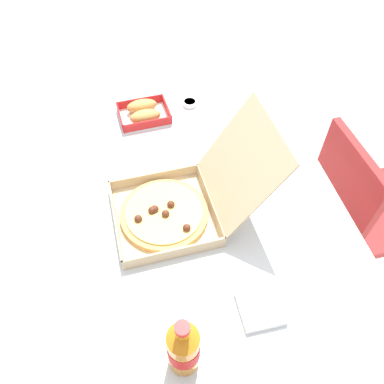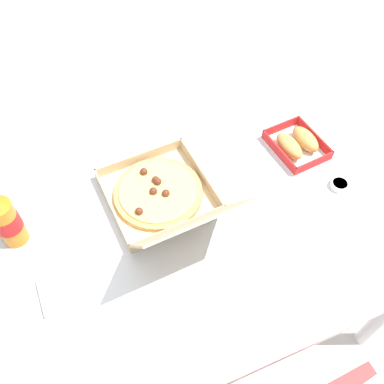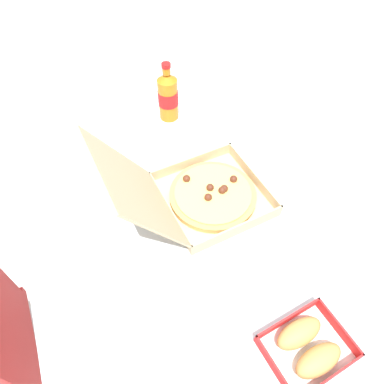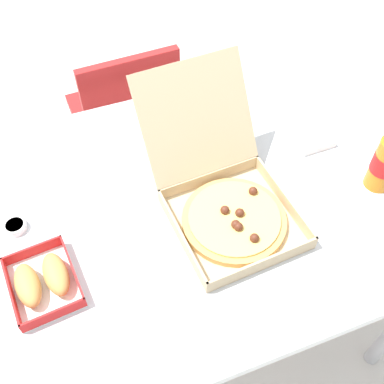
{
  "view_description": "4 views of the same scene",
  "coord_description": "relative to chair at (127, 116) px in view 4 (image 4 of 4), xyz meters",
  "views": [
    {
      "loc": [
        0.77,
        -0.16,
        1.7
      ],
      "look_at": [
        0.04,
        -0.01,
        0.8
      ],
      "focal_mm": 34.73,
      "sensor_mm": 36.0,
      "label": 1
    },
    {
      "loc": [
        0.29,
        0.64,
        1.82
      ],
      "look_at": [
        0.0,
        -0.06,
        0.8
      ],
      "focal_mm": 39.86,
      "sensor_mm": 36.0,
      "label": 2
    },
    {
      "loc": [
        -0.5,
        0.21,
        1.62
      ],
      "look_at": [
        0.09,
        -0.04,
        0.82
      ],
      "focal_mm": 32.43,
      "sensor_mm": 36.0,
      "label": 3
    },
    {
      "loc": [
        -0.26,
        -0.72,
        1.76
      ],
      "look_at": [
        0.01,
        -0.02,
        0.82
      ],
      "focal_mm": 43.92,
      "sensor_mm": 36.0,
      "label": 4
    }
  ],
  "objects": [
    {
      "name": "dipping_sauce_cup",
      "position": [
        -0.44,
        -0.62,
        0.29
      ],
      "size": [
        0.06,
        0.06,
        0.02
      ],
      "color": "white",
      "rests_on": "dining_table"
    },
    {
      "name": "paper_menu",
      "position": [
        -0.19,
        -0.42,
        0.28
      ],
      "size": [
        0.26,
        0.23,
        0.0
      ],
      "primitive_type": "cube",
      "rotation": [
        0.0,
        0.0,
        -0.48
      ],
      "color": "white",
      "rests_on": "dining_table"
    },
    {
      "name": "napkin_pile",
      "position": [
        0.43,
        -0.61,
        0.29
      ],
      "size": [
        0.11,
        0.11,
        0.02
      ],
      "primitive_type": "cube",
      "rotation": [
        0.0,
        0.0,
        0.02
      ],
      "color": "white",
      "rests_on": "dining_table"
    },
    {
      "name": "dining_table",
      "position": [
        -0.0,
        -0.7,
        0.2
      ],
      "size": [
        1.31,
        0.92,
        0.76
      ],
      "color": "silver",
      "rests_on": "ground_plane"
    },
    {
      "name": "pizza_box_open",
      "position": [
        0.09,
        -0.76,
        0.32
      ],
      "size": [
        0.33,
        0.48,
        0.3
      ],
      "color": "tan",
      "rests_on": "dining_table"
    },
    {
      "name": "chair",
      "position": [
        0.0,
        0.0,
        0.0
      ],
      "size": [
        0.42,
        0.42,
        0.83
      ],
      "color": "red",
      "rests_on": "ground_plane"
    },
    {
      "name": "bread_side_box",
      "position": [
        -0.4,
        -0.81,
        0.31
      ],
      "size": [
        0.17,
        0.2,
        0.06
      ],
      "color": "white",
      "rests_on": "dining_table"
    },
    {
      "name": "ground_plane",
      "position": [
        -0.0,
        -0.7,
        -0.48
      ],
      "size": [
        10.0,
        10.0,
        0.0
      ],
      "primitive_type": "plane",
      "color": "beige"
    }
  ]
}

